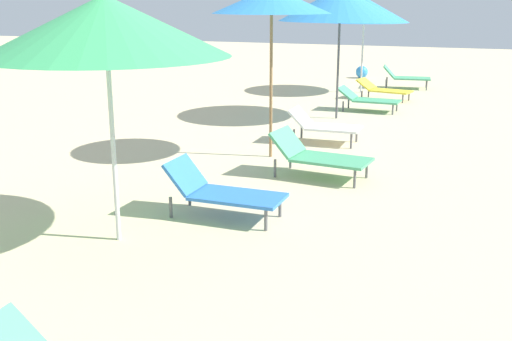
% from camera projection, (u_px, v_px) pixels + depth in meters
% --- Properties ---
extents(umbrella_fourth, '(2.53, 2.53, 2.65)m').
position_uv_depth(umbrella_fourth, '(106.00, 26.00, 6.22)').
color(umbrella_fourth, silver).
rests_on(umbrella_fourth, ground).
extents(lounger_fourth_shoreside, '(1.40, 0.60, 0.67)m').
position_uv_depth(lounger_fourth_shoreside, '(222.00, 191.00, 7.45)').
color(lounger_fourth_shoreside, blue).
rests_on(lounger_fourth_shoreside, ground).
extents(umbrella_fifth, '(1.88, 1.88, 2.78)m').
position_uv_depth(umbrella_fifth, '(272.00, 1.00, 9.72)').
color(umbrella_fifth, olive).
rests_on(umbrella_fifth, ground).
extents(lounger_fifth_shoreside, '(1.28, 0.67, 0.62)m').
position_uv_depth(lounger_fifth_shoreside, '(324.00, 125.00, 11.26)').
color(lounger_fifth_shoreside, white).
rests_on(lounger_fifth_shoreside, ground).
extents(lounger_fifth_inland, '(1.48, 0.81, 0.67)m').
position_uv_depth(lounger_fifth_inland, '(318.00, 155.00, 9.11)').
color(lounger_fifth_inland, '#4CA572').
rests_on(lounger_fifth_inland, ground).
extents(umbrella_sixth, '(2.59, 2.59, 2.83)m').
position_uv_depth(umbrella_sixth, '(340.00, 4.00, 13.02)').
color(umbrella_sixth, '#4C4C51').
rests_on(umbrella_sixth, ground).
extents(lounger_sixth_shoreside, '(1.43, 0.65, 0.55)m').
position_uv_depth(lounger_sixth_shoreside, '(368.00, 99.00, 14.44)').
color(lounger_sixth_shoreside, '#4CA572').
rests_on(lounger_sixth_shoreside, ground).
extents(umbrella_farthest, '(2.43, 2.43, 2.62)m').
position_uv_depth(umbrella_farthest, '(364.00, 10.00, 16.79)').
color(umbrella_farthest, silver).
rests_on(umbrella_farthest, ground).
extents(lounger_farthest_shoreside, '(1.41, 0.81, 0.66)m').
position_uv_depth(lounger_farthest_shoreside, '(405.00, 76.00, 18.05)').
color(lounger_farthest_shoreside, '#4CA572').
rests_on(lounger_farthest_shoreside, ground).
extents(lounger_farthest_inland, '(1.46, 0.83, 0.52)m').
position_uv_depth(lounger_farthest_inland, '(384.00, 89.00, 16.03)').
color(lounger_farthest_inland, yellow).
rests_on(lounger_farthest_inland, ground).
extents(beach_ball, '(0.40, 0.40, 0.40)m').
position_uv_depth(beach_ball, '(362.00, 72.00, 20.39)').
color(beach_ball, '#338CD8').
rests_on(beach_ball, ground).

